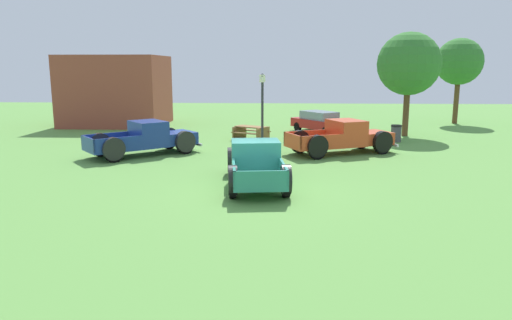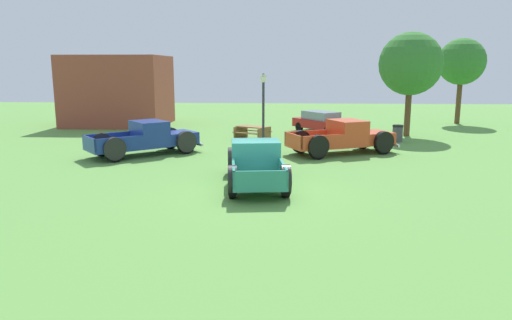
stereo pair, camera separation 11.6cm
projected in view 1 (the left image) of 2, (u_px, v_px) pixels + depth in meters
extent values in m
plane|color=#5B9342|center=(258.00, 191.00, 15.99)|extent=(80.00, 80.00, 0.00)
cube|color=#2D8475|center=(253.00, 157.00, 18.41)|extent=(1.70, 1.69, 0.56)
cube|color=silver|center=(252.00, 154.00, 19.18)|extent=(1.38, 0.22, 0.47)
sphere|color=silver|center=(237.00, 153.00, 19.11)|extent=(0.20, 0.20, 0.20)
sphere|color=silver|center=(267.00, 153.00, 19.19)|extent=(0.20, 0.20, 0.20)
cube|color=#2D8475|center=(255.00, 157.00, 16.96)|extent=(1.83, 1.50, 1.16)
cube|color=#8C9EA8|center=(254.00, 147.00, 17.52)|extent=(1.46, 0.21, 0.51)
cube|color=#2D8475|center=(259.00, 182.00, 15.38)|extent=(1.93, 2.31, 0.10)
cube|color=#2D8475|center=(234.00, 173.00, 15.27)|extent=(0.32, 2.12, 0.56)
cube|color=#2D8475|center=(284.00, 172.00, 15.37)|extent=(0.32, 2.12, 0.56)
cube|color=#2D8475|center=(261.00, 180.00, 14.32)|extent=(1.69, 0.27, 0.56)
cylinder|color=black|center=(231.00, 165.00, 18.41)|extent=(0.31, 0.79, 0.77)
cylinder|color=#B7B7BC|center=(231.00, 165.00, 18.41)|extent=(0.28, 0.33, 0.31)
cylinder|color=black|center=(231.00, 160.00, 18.37)|extent=(0.39, 1.00, 0.97)
cylinder|color=black|center=(275.00, 164.00, 18.52)|extent=(0.31, 0.79, 0.77)
cylinder|color=#B7B7BC|center=(275.00, 164.00, 18.52)|extent=(0.28, 0.33, 0.31)
cylinder|color=black|center=(275.00, 159.00, 18.48)|extent=(0.39, 1.00, 0.97)
cylinder|color=black|center=(233.00, 186.00, 15.09)|extent=(0.31, 0.79, 0.77)
cylinder|color=#B7B7BC|center=(232.00, 186.00, 15.09)|extent=(0.28, 0.33, 0.31)
cylinder|color=black|center=(233.00, 180.00, 15.05)|extent=(0.39, 1.00, 0.97)
cylinder|color=black|center=(286.00, 185.00, 15.20)|extent=(0.31, 0.79, 0.77)
cylinder|color=#B7B7BC|center=(286.00, 185.00, 15.20)|extent=(0.28, 0.33, 0.31)
cylinder|color=black|center=(286.00, 179.00, 15.16)|extent=(0.39, 1.00, 0.97)
cube|color=silver|center=(252.00, 161.00, 19.28)|extent=(1.85, 0.31, 0.12)
cube|color=#D14723|center=(372.00, 137.00, 23.49)|extent=(2.11, 2.12, 0.58)
cube|color=silver|center=(385.00, 137.00, 23.78)|extent=(0.66, 1.34, 0.49)
sphere|color=silver|center=(377.00, 134.00, 24.35)|extent=(0.21, 0.21, 0.21)
sphere|color=silver|center=(393.00, 138.00, 23.18)|extent=(0.21, 0.21, 0.21)
cube|color=#D14723|center=(346.00, 133.00, 22.89)|extent=(1.99, 2.18, 1.22)
cube|color=#8C9EA8|center=(358.00, 126.00, 23.07)|extent=(0.68, 1.41, 0.54)
cube|color=#D14723|center=(313.00, 146.00, 22.34)|extent=(2.76, 2.53, 0.11)
cube|color=#D14723|center=(305.00, 137.00, 23.04)|extent=(2.06, 1.00, 0.58)
cube|color=#D14723|center=(322.00, 141.00, 21.50)|extent=(2.06, 1.00, 0.58)
cube|color=#D14723|center=(293.00, 140.00, 21.88)|extent=(0.81, 1.64, 0.58)
cylinder|color=black|center=(361.00, 141.00, 24.35)|extent=(0.83, 0.55, 0.80)
cylinder|color=#B7B7BC|center=(361.00, 141.00, 24.36)|extent=(0.40, 0.36, 0.32)
cylinder|color=black|center=(361.00, 137.00, 24.31)|extent=(1.05, 0.69, 1.02)
cylinder|color=black|center=(382.00, 146.00, 22.73)|extent=(0.83, 0.55, 0.80)
cylinder|color=#B7B7BC|center=(382.00, 146.00, 22.72)|extent=(0.40, 0.36, 0.32)
cylinder|color=black|center=(382.00, 142.00, 22.69)|extent=(1.05, 0.69, 1.02)
cylinder|color=black|center=(299.00, 145.00, 23.06)|extent=(0.83, 0.55, 0.80)
cylinder|color=#B7B7BC|center=(299.00, 145.00, 23.07)|extent=(0.40, 0.36, 0.32)
cylinder|color=black|center=(299.00, 141.00, 23.02)|extent=(1.05, 0.69, 1.02)
cylinder|color=black|center=(317.00, 151.00, 21.44)|extent=(0.83, 0.55, 0.80)
cylinder|color=#B7B7BC|center=(317.00, 151.00, 21.43)|extent=(0.40, 0.36, 0.32)
cylinder|color=black|center=(317.00, 146.00, 21.40)|extent=(1.05, 0.69, 1.02)
cube|color=silver|center=(386.00, 143.00, 23.86)|extent=(0.90, 1.80, 0.13)
cube|color=navy|center=(177.00, 138.00, 23.45)|extent=(2.23, 2.24, 0.58)
cube|color=silver|center=(191.00, 136.00, 23.93)|extent=(0.96, 1.15, 0.49)
sphere|color=silver|center=(185.00, 134.00, 24.41)|extent=(0.21, 0.21, 0.21)
sphere|color=silver|center=(197.00, 137.00, 23.41)|extent=(0.21, 0.21, 0.21)
cube|color=navy|center=(148.00, 134.00, 22.53)|extent=(2.17, 2.23, 1.21)
cube|color=#8C9EA8|center=(161.00, 127.00, 22.86)|extent=(1.00, 1.20, 0.53)
cube|color=navy|center=(112.00, 149.00, 21.59)|extent=(2.82, 2.76, 0.11)
cube|color=navy|center=(105.00, 139.00, 22.19)|extent=(1.76, 1.47, 0.58)
cube|color=navy|center=(119.00, 144.00, 20.87)|extent=(1.76, 1.47, 0.58)
cube|color=navy|center=(88.00, 144.00, 20.90)|extent=(1.18, 1.41, 0.58)
cylinder|color=black|center=(169.00, 141.00, 24.21)|extent=(0.76, 0.69, 0.80)
cylinder|color=#B7B7BC|center=(169.00, 141.00, 24.21)|extent=(0.41, 0.40, 0.32)
cylinder|color=black|center=(169.00, 137.00, 24.17)|extent=(0.97, 0.87, 1.01)
cylinder|color=black|center=(185.00, 146.00, 22.81)|extent=(0.76, 0.69, 0.80)
cylinder|color=#B7B7BC|center=(185.00, 146.00, 22.80)|extent=(0.41, 0.40, 0.32)
cylinder|color=black|center=(185.00, 142.00, 22.77)|extent=(0.97, 0.87, 1.01)
cylinder|color=black|center=(100.00, 148.00, 22.14)|extent=(0.76, 0.69, 0.80)
cylinder|color=#B7B7BC|center=(100.00, 148.00, 22.15)|extent=(0.41, 0.40, 0.32)
cylinder|color=black|center=(100.00, 144.00, 22.11)|extent=(0.97, 0.87, 1.01)
cylinder|color=black|center=(114.00, 153.00, 20.75)|extent=(0.76, 0.69, 0.80)
cylinder|color=#B7B7BC|center=(114.00, 154.00, 20.74)|extent=(0.41, 0.40, 0.32)
cylinder|color=black|center=(113.00, 149.00, 20.71)|extent=(0.97, 0.87, 1.01)
cube|color=silver|center=(192.00, 143.00, 24.02)|extent=(1.30, 1.55, 0.13)
cube|color=#B21E1E|center=(320.00, 124.00, 30.15)|extent=(3.75, 4.26, 0.55)
cube|color=#7F939E|center=(319.00, 115.00, 30.16)|extent=(2.48, 2.66, 0.51)
cylinder|color=black|center=(344.00, 130.00, 29.47)|extent=(0.50, 0.59, 0.59)
cylinder|color=black|center=(326.00, 131.00, 28.67)|extent=(0.50, 0.59, 0.59)
cylinder|color=black|center=(315.00, 125.00, 31.74)|extent=(0.50, 0.59, 0.59)
cylinder|color=black|center=(298.00, 127.00, 30.94)|extent=(0.50, 0.59, 0.59)
cube|color=#2D2D33|center=(262.00, 150.00, 23.30)|extent=(0.36, 0.36, 0.25)
cylinder|color=#2D2D33|center=(262.00, 115.00, 22.97)|extent=(0.12, 0.12, 3.15)
cube|color=#F2EACC|center=(262.00, 78.00, 22.64)|extent=(0.28, 0.28, 0.36)
cone|color=#2D2D33|center=(262.00, 75.00, 22.60)|extent=(0.32, 0.32, 0.14)
cube|color=olive|center=(251.00, 127.00, 27.24)|extent=(1.96, 1.55, 0.06)
cube|color=olive|center=(256.00, 131.00, 27.80)|extent=(1.72, 1.10, 0.05)
cube|color=olive|center=(246.00, 133.00, 26.79)|extent=(1.72, 1.10, 0.05)
cube|color=olive|center=(263.00, 134.00, 26.90)|extent=(0.73, 1.27, 0.75)
cube|color=olive|center=(239.00, 132.00, 27.71)|extent=(0.73, 1.27, 0.75)
cylinder|color=#4C4C51|center=(396.00, 134.00, 26.53)|extent=(0.56, 0.56, 0.85)
cylinder|color=black|center=(396.00, 126.00, 26.44)|extent=(0.59, 0.59, 0.10)
cylinder|color=brown|center=(406.00, 112.00, 28.69)|extent=(0.36, 0.36, 2.92)
sphere|color=#33752D|center=(409.00, 64.00, 28.14)|extent=(3.72, 3.72, 3.72)
cylinder|color=brown|center=(456.00, 101.00, 35.05)|extent=(0.36, 0.36, 3.26)
sphere|color=#33752D|center=(459.00, 62.00, 34.49)|extent=(3.37, 3.37, 3.37)
cube|color=brown|center=(117.00, 91.00, 34.14)|extent=(6.81, 5.77, 4.92)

